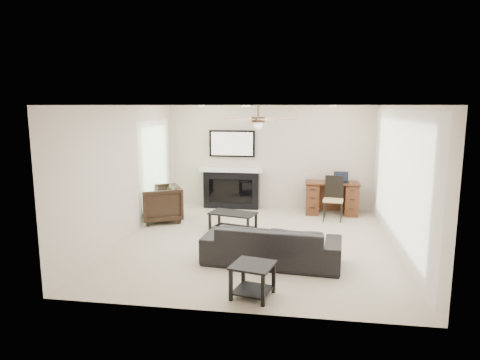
{
  "coord_description": "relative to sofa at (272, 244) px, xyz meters",
  "views": [
    {
      "loc": [
        0.85,
        -7.55,
        2.5
      ],
      "look_at": [
        -0.36,
        0.31,
        1.11
      ],
      "focal_mm": 32.0,
      "sensor_mm": 36.0,
      "label": 1
    }
  ],
  "objects": [
    {
      "name": "room_shell",
      "position": [
        -0.17,
        1.1,
        1.37
      ],
      "size": [
        5.5,
        5.54,
        2.52
      ],
      "color": "#BEAF99",
      "rests_on": "ground"
    },
    {
      "name": "sofa",
      "position": [
        0.0,
        0.0,
        0.0
      ],
      "size": [
        2.24,
        1.03,
        0.63
      ],
      "primitive_type": "imported",
      "rotation": [
        0.0,
        0.0,
        3.06
      ],
      "color": "black",
      "rests_on": "ground"
    },
    {
      "name": "armchair",
      "position": [
        -2.6,
        2.15,
        0.08
      ],
      "size": [
        1.16,
        1.15,
        0.79
      ],
      "primitive_type": "imported",
      "rotation": [
        0.0,
        0.0,
        -1.08
      ],
      "color": "black",
      "rests_on": "ground"
    },
    {
      "name": "coffee_table",
      "position": [
        -0.9,
        1.6,
        -0.12
      ],
      "size": [
        1.0,
        0.71,
        0.4
      ],
      "primitive_type": "cube",
      "rotation": [
        0.0,
        0.0,
        -0.26
      ],
      "color": "black",
      "rests_on": "ground"
    },
    {
      "name": "end_table_near",
      "position": [
        -0.15,
        -1.25,
        -0.09
      ],
      "size": [
        0.63,
        0.63,
        0.45
      ],
      "primitive_type": "cube",
      "rotation": [
        0.0,
        0.0,
        -0.23
      ],
      "color": "black",
      "rests_on": "ground"
    },
    {
      "name": "end_table_left",
      "position": [
        -3.15,
        1.1,
        -0.09
      ],
      "size": [
        0.58,
        0.58,
        0.45
      ],
      "primitive_type": "cube",
      "rotation": [
        0.0,
        0.0,
        -0.18
      ],
      "color": "black",
      "rests_on": "ground"
    },
    {
      "name": "fireplace_unit",
      "position": [
        -1.28,
        3.6,
        0.64
      ],
      "size": [
        1.52,
        0.34,
        1.91
      ],
      "primitive_type": "cube",
      "color": "black",
      "rests_on": "ground"
    },
    {
      "name": "desk",
      "position": [
        1.12,
        3.36,
        0.06
      ],
      "size": [
        1.22,
        0.56,
        0.76
      ],
      "primitive_type": "cube",
      "color": "#3F1C0F",
      "rests_on": "ground"
    },
    {
      "name": "desk_chair",
      "position": [
        1.12,
        2.81,
        0.17
      ],
      "size": [
        0.47,
        0.49,
        0.97
      ],
      "primitive_type": "cube",
      "rotation": [
        0.0,
        0.0,
        -0.12
      ],
      "color": "black",
      "rests_on": "ground"
    },
    {
      "name": "laptop",
      "position": [
        1.32,
        3.34,
        0.56
      ],
      "size": [
        0.33,
        0.24,
        0.23
      ],
      "primitive_type": "cube",
      "color": "black",
      "rests_on": "desk"
    }
  ]
}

